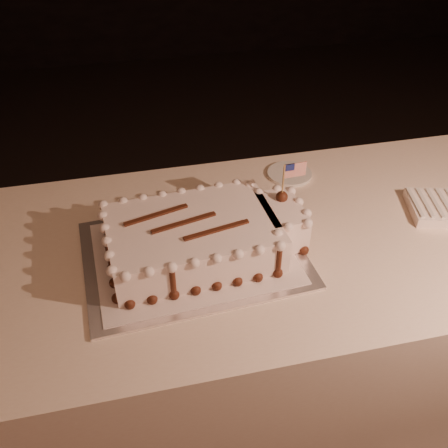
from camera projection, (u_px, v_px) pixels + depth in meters
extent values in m
cube|color=beige|center=(307.00, 320.00, 1.59)|extent=(2.40, 0.80, 0.75)
cube|color=white|center=(193.00, 254.00, 1.27)|extent=(0.57, 0.44, 0.01)
cube|color=silver|center=(193.00, 253.00, 1.27)|extent=(0.51, 0.40, 0.00)
cube|color=white|center=(193.00, 238.00, 1.24)|extent=(0.43, 0.30, 0.10)
cube|color=white|center=(281.00, 221.00, 1.29)|extent=(0.11, 0.16, 0.10)
sphere|color=#4B2212|center=(130.00, 304.00, 1.12)|extent=(0.03, 0.03, 0.03)
sphere|color=#4B2212|center=(152.00, 299.00, 1.13)|extent=(0.03, 0.03, 0.03)
sphere|color=#4B2212|center=(174.00, 295.00, 1.14)|extent=(0.03, 0.03, 0.03)
sphere|color=#4B2212|center=(196.00, 290.00, 1.16)|extent=(0.03, 0.03, 0.03)
sphere|color=#4B2212|center=(217.00, 286.00, 1.17)|extent=(0.03, 0.03, 0.03)
sphere|color=#4B2212|center=(237.00, 281.00, 1.18)|extent=(0.03, 0.03, 0.03)
sphere|color=#4B2212|center=(258.00, 277.00, 1.19)|extent=(0.03, 0.03, 0.03)
sphere|color=#4B2212|center=(278.00, 273.00, 1.20)|extent=(0.03, 0.03, 0.03)
sphere|color=#4B2212|center=(275.00, 261.00, 1.23)|extent=(0.03, 0.03, 0.03)
sphere|color=#4B2212|center=(285.00, 254.00, 1.25)|extent=(0.03, 0.03, 0.03)
sphere|color=#4B2212|center=(304.00, 250.00, 1.26)|extent=(0.03, 0.03, 0.03)
sphere|color=#4B2212|center=(303.00, 240.00, 1.30)|extent=(0.03, 0.03, 0.03)
sphere|color=#4B2212|center=(296.00, 228.00, 1.33)|extent=(0.03, 0.03, 0.03)
sphere|color=#4B2212|center=(288.00, 217.00, 1.37)|extent=(0.03, 0.03, 0.03)
sphere|color=#4B2212|center=(275.00, 215.00, 1.38)|extent=(0.03, 0.03, 0.03)
sphere|color=#4B2212|center=(257.00, 218.00, 1.37)|extent=(0.03, 0.03, 0.03)
sphere|color=#4B2212|center=(248.00, 211.00, 1.39)|extent=(0.03, 0.03, 0.03)
sphere|color=#4B2212|center=(236.00, 209.00, 1.40)|extent=(0.03, 0.03, 0.03)
sphere|color=#4B2212|center=(219.00, 212.00, 1.39)|extent=(0.03, 0.03, 0.03)
sphere|color=#4B2212|center=(201.00, 215.00, 1.38)|extent=(0.03, 0.03, 0.03)
sphere|color=#4B2212|center=(183.00, 218.00, 1.37)|extent=(0.03, 0.03, 0.03)
sphere|color=#4B2212|center=(165.00, 221.00, 1.36)|extent=(0.03, 0.03, 0.03)
sphere|color=#4B2212|center=(146.00, 225.00, 1.35)|extent=(0.03, 0.03, 0.03)
sphere|color=#4B2212|center=(127.00, 228.00, 1.33)|extent=(0.03, 0.03, 0.03)
sphere|color=#4B2212|center=(108.00, 231.00, 1.32)|extent=(0.03, 0.03, 0.03)
sphere|color=#4B2212|center=(108.00, 242.00, 1.29)|extent=(0.03, 0.03, 0.03)
sphere|color=#4B2212|center=(110.00, 255.00, 1.25)|extent=(0.03, 0.03, 0.03)
sphere|color=#4B2212|center=(112.00, 269.00, 1.21)|extent=(0.03, 0.03, 0.03)
sphere|color=#4B2212|center=(114.00, 283.00, 1.17)|extent=(0.03, 0.03, 0.03)
sphere|color=#4B2212|center=(117.00, 298.00, 1.14)|extent=(0.03, 0.03, 0.03)
sphere|color=white|center=(125.00, 277.00, 1.07)|extent=(0.03, 0.03, 0.03)
sphere|color=white|center=(149.00, 272.00, 1.08)|extent=(0.03, 0.03, 0.03)
sphere|color=white|center=(172.00, 267.00, 1.09)|extent=(0.03, 0.03, 0.03)
sphere|color=white|center=(194.00, 263.00, 1.10)|extent=(0.03, 0.03, 0.03)
sphere|color=white|center=(216.00, 259.00, 1.11)|extent=(0.03, 0.03, 0.03)
sphere|color=white|center=(238.00, 254.00, 1.12)|extent=(0.03, 0.03, 0.03)
sphere|color=white|center=(259.00, 250.00, 1.14)|extent=(0.03, 0.03, 0.03)
sphere|color=white|center=(280.00, 246.00, 1.15)|extent=(0.03, 0.03, 0.03)
sphere|color=white|center=(278.00, 234.00, 1.18)|extent=(0.03, 0.03, 0.03)
sphere|color=white|center=(288.00, 227.00, 1.20)|extent=(0.03, 0.03, 0.03)
sphere|color=white|center=(308.00, 224.00, 1.21)|extent=(0.03, 0.03, 0.03)
sphere|color=white|center=(307.00, 214.00, 1.24)|extent=(0.03, 0.03, 0.03)
sphere|color=white|center=(299.00, 202.00, 1.28)|extent=(0.03, 0.03, 0.03)
sphere|color=white|center=(291.00, 191.00, 1.32)|extent=(0.03, 0.03, 0.03)
sphere|color=white|center=(277.00, 190.00, 1.32)|extent=(0.03, 0.03, 0.03)
sphere|color=white|center=(259.00, 193.00, 1.31)|extent=(0.03, 0.03, 0.03)
sphere|color=white|center=(249.00, 186.00, 1.34)|extent=(0.03, 0.03, 0.03)
sphere|color=white|center=(237.00, 183.00, 1.35)|extent=(0.03, 0.03, 0.03)
sphere|color=white|center=(218.00, 186.00, 1.34)|extent=(0.03, 0.03, 0.03)
sphere|color=white|center=(200.00, 189.00, 1.33)|extent=(0.03, 0.03, 0.03)
sphere|color=white|center=(181.00, 192.00, 1.31)|extent=(0.03, 0.03, 0.03)
sphere|color=white|center=(162.00, 195.00, 1.30)|extent=(0.03, 0.03, 0.03)
sphere|color=white|center=(143.00, 199.00, 1.29)|extent=(0.03, 0.03, 0.03)
sphere|color=white|center=(123.00, 202.00, 1.28)|extent=(0.03, 0.03, 0.03)
sphere|color=white|center=(103.00, 205.00, 1.27)|extent=(0.03, 0.03, 0.03)
sphere|color=white|center=(103.00, 216.00, 1.23)|extent=(0.03, 0.03, 0.03)
sphere|color=white|center=(105.00, 228.00, 1.20)|extent=(0.03, 0.03, 0.03)
sphere|color=white|center=(107.00, 242.00, 1.16)|extent=(0.03, 0.03, 0.03)
sphere|color=white|center=(109.00, 256.00, 1.12)|extent=(0.03, 0.03, 0.03)
sphere|color=white|center=(112.00, 271.00, 1.08)|extent=(0.03, 0.03, 0.03)
cylinder|color=#4B2212|center=(173.00, 282.00, 1.12)|extent=(0.01, 0.01, 0.09)
sphere|color=#4B2212|center=(174.00, 294.00, 1.14)|extent=(0.02, 0.02, 0.02)
cylinder|color=#4B2212|center=(279.00, 260.00, 1.17)|extent=(0.01, 0.01, 0.09)
sphere|color=#4B2212|center=(278.00, 272.00, 1.20)|extent=(0.02, 0.02, 0.02)
cylinder|color=#4B2212|center=(297.00, 216.00, 1.31)|extent=(0.01, 0.01, 0.09)
sphere|color=#4B2212|center=(296.00, 228.00, 1.33)|extent=(0.02, 0.02, 0.02)
cylinder|color=#4B2212|center=(236.00, 197.00, 1.38)|extent=(0.01, 0.01, 0.09)
sphere|color=#4B2212|center=(236.00, 208.00, 1.40)|extent=(0.02, 0.02, 0.02)
cylinder|color=#4B2212|center=(145.00, 212.00, 1.32)|extent=(0.01, 0.01, 0.09)
sphere|color=#4B2212|center=(146.00, 224.00, 1.34)|extent=(0.02, 0.02, 0.02)
cylinder|color=#4B2212|center=(110.00, 256.00, 1.19)|extent=(0.01, 0.01, 0.09)
sphere|color=#4B2212|center=(112.00, 268.00, 1.21)|extent=(0.02, 0.02, 0.02)
cube|color=#4B2212|center=(156.00, 215.00, 1.23)|extent=(0.16, 0.06, 0.01)
cube|color=#4B2212|center=(184.00, 223.00, 1.20)|extent=(0.16, 0.05, 0.01)
cube|color=#4B2212|center=(217.00, 230.00, 1.18)|extent=(0.17, 0.04, 0.01)
sphere|color=#4B2212|center=(282.00, 197.00, 1.28)|extent=(0.03, 0.03, 0.03)
cylinder|color=tan|center=(283.00, 185.00, 1.26)|extent=(0.00, 0.00, 0.12)
cube|color=red|center=(295.00, 170.00, 1.24)|extent=(0.06, 0.01, 0.04)
cube|color=navy|center=(290.00, 167.00, 1.23)|extent=(0.02, 0.01, 0.02)
cube|color=white|center=(448.00, 208.00, 1.41)|extent=(0.25, 0.21, 0.03)
cube|color=silver|center=(415.00, 202.00, 1.40)|extent=(0.04, 0.14, 0.01)
cube|color=silver|center=(425.00, 202.00, 1.40)|extent=(0.04, 0.14, 0.01)
cube|color=silver|center=(435.00, 203.00, 1.40)|extent=(0.04, 0.14, 0.01)
cube|color=silver|center=(445.00, 203.00, 1.40)|extent=(0.04, 0.14, 0.01)
cylinder|color=silver|center=(289.00, 174.00, 1.56)|extent=(0.14, 0.14, 0.01)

